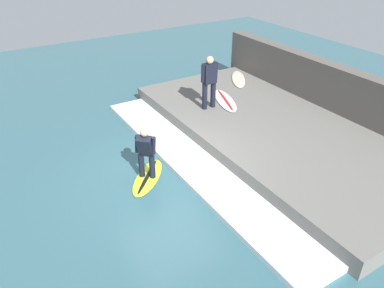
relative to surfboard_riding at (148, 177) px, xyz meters
The scene contains 9 objects.
ground_plane 0.54m from the surfboard_riding, 14.50° to the right, with size 28.00×28.00×0.00m, color #335B66.
concrete_ledge 4.07m from the surfboard_riding, ahead, with size 4.40×9.57×0.48m, color #66635E.
back_wall 6.58m from the surfboard_riding, ahead, with size 0.50×10.05×1.87m, color #544F49.
wave_foam_crest 1.28m from the surfboard_riding, ahead, with size 1.19×9.09×0.14m, color silver.
surfboard_riding is the anchor object (origin of this frame).
surfer_riding 0.80m from the surfboard_riding, 90.00° to the left, with size 0.53×0.53×1.39m.
surfer_waiting_near 3.91m from the surfboard_riding, 31.09° to the left, with size 0.58×0.29×1.70m.
surfboard_waiting_near 4.40m from the surfboard_riding, 27.50° to the left, with size 1.15×1.97×0.07m.
surfboard_spare 6.48m from the surfboard_riding, 31.63° to the left, with size 1.41×1.78×0.06m.
Camera 1 is at (-3.64, -7.12, 5.62)m, focal length 35.00 mm.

